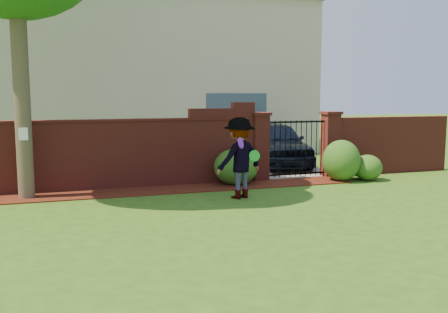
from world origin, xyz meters
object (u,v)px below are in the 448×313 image
object	(u,v)px
frisbee_purple	(241,143)
car	(277,144)
man	(240,158)
frisbee_green	(254,156)

from	to	relation	value
frisbee_purple	car	bearing A→B (deg)	58.10
man	frisbee_purple	world-z (taller)	man
man	car	bearing A→B (deg)	-141.91
car	man	xyz separation A→B (m)	(-2.90, -4.46, 0.19)
man	frisbee_green	world-z (taller)	man
car	frisbee_purple	size ratio (longest dim) A/B	17.07
car	frisbee_purple	world-z (taller)	car
car	man	size ratio (longest dim) A/B	2.32
car	frisbee_green	world-z (taller)	car
car	frisbee_purple	xyz separation A→B (m)	(-3.04, -4.88, 0.59)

